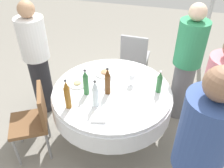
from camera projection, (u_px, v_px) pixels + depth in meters
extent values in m
plane|color=gray|center=(112.00, 135.00, 3.08)|extent=(10.00, 10.00, 0.00)
cylinder|color=white|center=(112.00, 91.00, 2.65)|extent=(1.32, 1.32, 0.04)
cylinder|color=white|center=(112.00, 100.00, 2.73)|extent=(1.35, 1.35, 0.22)
cylinder|color=slate|center=(112.00, 121.00, 2.93)|extent=(0.14, 0.14, 0.48)
cylinder|color=slate|center=(112.00, 134.00, 3.07)|extent=(0.56, 0.56, 0.03)
cylinder|color=#8C5619|center=(68.00, 98.00, 2.34)|extent=(0.06, 0.06, 0.24)
cone|color=#8C5619|center=(66.00, 85.00, 2.24)|extent=(0.05, 0.05, 0.08)
cylinder|color=black|center=(65.00, 81.00, 2.21)|extent=(0.02, 0.02, 0.01)
cylinder|color=#2D6B38|center=(86.00, 85.00, 2.51)|extent=(0.06, 0.06, 0.23)
cone|color=#2D6B38|center=(85.00, 74.00, 2.42)|extent=(0.05, 0.05, 0.06)
cylinder|color=black|center=(85.00, 71.00, 2.40)|extent=(0.03, 0.03, 0.01)
cylinder|color=silver|center=(96.00, 97.00, 2.36)|extent=(0.06, 0.06, 0.22)
cone|color=silver|center=(95.00, 85.00, 2.27)|extent=(0.06, 0.06, 0.07)
cylinder|color=black|center=(95.00, 81.00, 2.25)|extent=(0.03, 0.03, 0.01)
cylinder|color=#593314|center=(108.00, 84.00, 2.52)|extent=(0.06, 0.06, 0.23)
cone|color=#593314|center=(107.00, 72.00, 2.43)|extent=(0.05, 0.05, 0.07)
cylinder|color=black|center=(107.00, 69.00, 2.40)|extent=(0.03, 0.03, 0.01)
cylinder|color=#2D6B38|center=(159.00, 84.00, 2.55)|extent=(0.06, 0.06, 0.19)
cone|color=#2D6B38|center=(160.00, 75.00, 2.47)|extent=(0.05, 0.05, 0.06)
cylinder|color=silver|center=(161.00, 72.00, 2.45)|extent=(0.02, 0.02, 0.01)
cylinder|color=white|center=(131.00, 84.00, 2.71)|extent=(0.06, 0.06, 0.00)
cylinder|color=white|center=(132.00, 82.00, 2.69)|extent=(0.01, 0.01, 0.07)
cylinder|color=white|center=(132.00, 77.00, 2.65)|extent=(0.07, 0.07, 0.07)
cylinder|color=maroon|center=(132.00, 78.00, 2.66)|extent=(0.06, 0.06, 0.03)
cylinder|color=white|center=(109.00, 85.00, 2.70)|extent=(0.06, 0.06, 0.00)
cylinder|color=white|center=(109.00, 82.00, 2.68)|extent=(0.01, 0.01, 0.06)
cylinder|color=white|center=(109.00, 77.00, 2.64)|extent=(0.06, 0.06, 0.07)
cylinder|color=white|center=(78.00, 84.00, 2.71)|extent=(0.20, 0.20, 0.02)
ellipsoid|color=tan|center=(77.00, 83.00, 2.69)|extent=(0.09, 0.08, 0.02)
cylinder|color=white|center=(105.00, 73.00, 2.88)|extent=(0.25, 0.25, 0.02)
ellipsoid|color=tan|center=(105.00, 72.00, 2.87)|extent=(0.11, 0.10, 0.02)
cube|color=silver|center=(133.00, 100.00, 2.49)|extent=(0.18, 0.04, 0.00)
cube|color=silver|center=(130.00, 67.00, 3.00)|extent=(0.13, 0.15, 0.00)
cube|color=white|center=(99.00, 117.00, 2.27)|extent=(0.17, 0.17, 0.02)
cylinder|color=#26262B|center=(42.00, 84.00, 3.26)|extent=(0.26, 0.26, 0.83)
cylinder|color=white|center=(32.00, 39.00, 2.85)|extent=(0.34, 0.34, 0.52)
sphere|color=tan|center=(26.00, 9.00, 2.64)|extent=(0.20, 0.20, 0.20)
cylinder|color=slate|center=(181.00, 90.00, 3.16)|extent=(0.26, 0.26, 0.82)
cylinder|color=#2D8C59|center=(191.00, 43.00, 2.75)|extent=(0.34, 0.34, 0.54)
sphere|color=beige|center=(198.00, 12.00, 2.53)|extent=(0.20, 0.20, 0.20)
cylinder|color=#334C8C|center=(205.00, 134.00, 1.50)|extent=(0.34, 0.34, 0.59)
sphere|color=#8C664C|center=(222.00, 84.00, 1.26)|extent=(0.20, 0.20, 0.20)
cylinder|color=#26262B|center=(204.00, 139.00, 2.50)|extent=(0.26, 0.26, 0.82)
cylinder|color=#D8727F|center=(222.00, 86.00, 2.09)|extent=(0.34, 0.34, 0.57)
cube|color=brown|center=(29.00, 123.00, 2.62)|extent=(0.55, 0.55, 0.04)
cube|color=brown|center=(42.00, 106.00, 2.53)|extent=(0.37, 0.23, 0.42)
cylinder|color=gray|center=(18.00, 130.00, 2.86)|extent=(0.03, 0.03, 0.43)
cylinder|color=gray|center=(17.00, 152.00, 2.60)|extent=(0.03, 0.03, 0.43)
cylinder|color=gray|center=(47.00, 125.00, 2.93)|extent=(0.03, 0.03, 0.43)
cylinder|color=gray|center=(49.00, 146.00, 2.66)|extent=(0.03, 0.03, 0.43)
cube|color=#99999E|center=(136.00, 56.00, 3.79)|extent=(0.41, 0.41, 0.04)
cube|color=#99999E|center=(134.00, 50.00, 3.53)|extent=(0.05, 0.40, 0.42)
cylinder|color=gray|center=(147.00, 65.00, 4.03)|extent=(0.03, 0.03, 0.43)
cylinder|color=gray|center=(127.00, 62.00, 4.11)|extent=(0.03, 0.03, 0.43)
cylinder|color=gray|center=(143.00, 76.00, 3.77)|extent=(0.03, 0.03, 0.43)
cylinder|color=gray|center=(122.00, 72.00, 3.84)|extent=(0.03, 0.03, 0.43)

